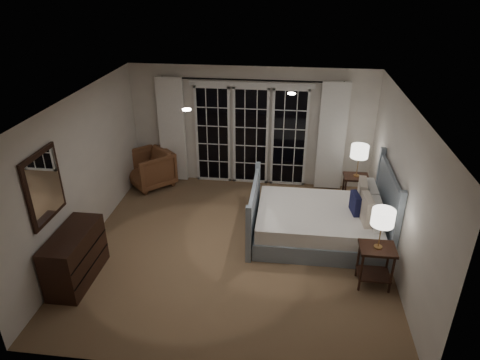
# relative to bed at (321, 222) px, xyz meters

# --- Properties ---
(floor) EXTENTS (5.00, 5.00, 0.00)m
(floor) POSITION_rel_bed_xyz_m (-1.42, -0.45, -0.33)
(floor) COLOR olive
(floor) RESTS_ON ground
(ceiling) EXTENTS (5.00, 5.00, 0.00)m
(ceiling) POSITION_rel_bed_xyz_m (-1.42, -0.45, 2.17)
(ceiling) COLOR white
(ceiling) RESTS_ON wall_back
(wall_left) EXTENTS (0.02, 5.00, 2.50)m
(wall_left) POSITION_rel_bed_xyz_m (-3.92, -0.45, 0.92)
(wall_left) COLOR beige
(wall_left) RESTS_ON floor
(wall_right) EXTENTS (0.02, 5.00, 2.50)m
(wall_right) POSITION_rel_bed_xyz_m (1.08, -0.45, 0.92)
(wall_right) COLOR beige
(wall_right) RESTS_ON floor
(wall_back) EXTENTS (5.00, 0.02, 2.50)m
(wall_back) POSITION_rel_bed_xyz_m (-1.42, 2.05, 0.92)
(wall_back) COLOR beige
(wall_back) RESTS_ON floor
(wall_front) EXTENTS (5.00, 0.02, 2.50)m
(wall_front) POSITION_rel_bed_xyz_m (-1.42, -2.95, 0.92)
(wall_front) COLOR beige
(wall_front) RESTS_ON floor
(french_doors) EXTENTS (2.50, 0.04, 2.20)m
(french_doors) POSITION_rel_bed_xyz_m (-1.42, 2.01, 0.76)
(french_doors) COLOR black
(french_doors) RESTS_ON wall_back
(curtain_rod) EXTENTS (3.50, 0.03, 0.03)m
(curtain_rod) POSITION_rel_bed_xyz_m (-1.42, 1.95, 1.92)
(curtain_rod) COLOR black
(curtain_rod) RESTS_ON wall_back
(curtain_left) EXTENTS (0.55, 0.10, 2.25)m
(curtain_left) POSITION_rel_bed_xyz_m (-3.07, 1.93, 0.82)
(curtain_left) COLOR white
(curtain_left) RESTS_ON curtain_rod
(curtain_right) EXTENTS (0.55, 0.10, 2.25)m
(curtain_right) POSITION_rel_bed_xyz_m (0.23, 1.93, 0.82)
(curtain_right) COLOR white
(curtain_right) RESTS_ON curtain_rod
(downlight_a) EXTENTS (0.12, 0.12, 0.01)m
(downlight_a) POSITION_rel_bed_xyz_m (-0.62, 0.15, 2.16)
(downlight_a) COLOR white
(downlight_a) RESTS_ON ceiling
(downlight_b) EXTENTS (0.12, 0.12, 0.01)m
(downlight_b) POSITION_rel_bed_xyz_m (-2.02, -0.85, 2.16)
(downlight_b) COLOR white
(downlight_b) RESTS_ON ceiling
(bed) EXTENTS (2.25, 1.61, 1.31)m
(bed) POSITION_rel_bed_xyz_m (0.00, 0.00, 0.00)
(bed) COLOR gray
(bed) RESTS_ON floor
(nightstand_left) EXTENTS (0.51, 0.41, 0.66)m
(nightstand_left) POSITION_rel_bed_xyz_m (0.72, -1.13, 0.11)
(nightstand_left) COLOR #311910
(nightstand_left) RESTS_ON floor
(nightstand_right) EXTENTS (0.47, 0.38, 0.62)m
(nightstand_right) POSITION_rel_bed_xyz_m (0.71, 1.29, 0.07)
(nightstand_right) COLOR #311910
(nightstand_right) RESTS_ON floor
(lamp_left) EXTENTS (0.32, 0.32, 0.61)m
(lamp_left) POSITION_rel_bed_xyz_m (0.72, -1.13, 0.82)
(lamp_left) COLOR #AC7D44
(lamp_left) RESTS_ON nightstand_left
(lamp_right) EXTENTS (0.33, 0.33, 0.63)m
(lamp_right) POSITION_rel_bed_xyz_m (0.71, 1.29, 0.79)
(lamp_right) COLOR #AC7D44
(lamp_right) RESTS_ON nightstand_right
(armchair) EXTENTS (1.20, 1.20, 0.78)m
(armchair) POSITION_rel_bed_xyz_m (-3.52, 1.60, 0.06)
(armchair) COLOR brown
(armchair) RESTS_ON floor
(dresser) EXTENTS (0.49, 1.15, 0.81)m
(dresser) POSITION_rel_bed_xyz_m (-3.65, -1.55, 0.08)
(dresser) COLOR #311910
(dresser) RESTS_ON floor
(mirror) EXTENTS (0.05, 0.85, 1.00)m
(mirror) POSITION_rel_bed_xyz_m (-3.88, -1.55, 1.22)
(mirror) COLOR #311910
(mirror) RESTS_ON wall_left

